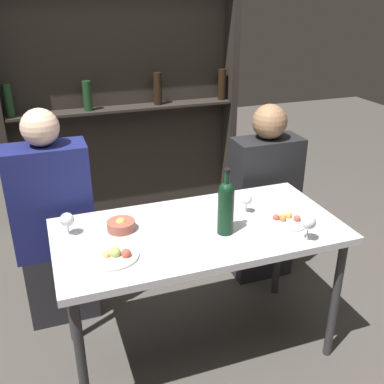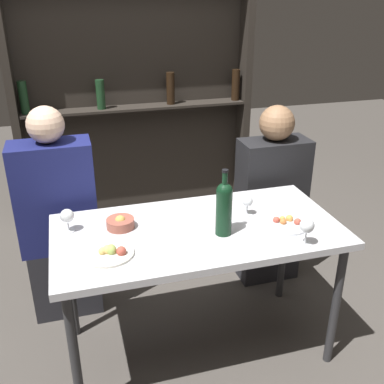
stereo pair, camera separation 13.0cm
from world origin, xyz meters
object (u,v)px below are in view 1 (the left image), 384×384
at_px(seated_person_left, 54,227).
at_px(snack_bowl, 121,225).
at_px(food_plate_1, 286,220).
at_px(wine_glass_0, 309,223).
at_px(food_plate_0, 114,255).
at_px(seated_person_right, 264,199).
at_px(wine_glass_2, 246,201).
at_px(wine_bottle, 226,205).
at_px(wine_glass_1, 67,220).

bearing_deg(seated_person_left, snack_bowl, -54.66).
distance_m(food_plate_1, snack_bowl, 0.83).
bearing_deg(wine_glass_0, food_plate_0, 169.56).
xyz_separation_m(food_plate_0, seated_person_left, (-0.23, 0.67, -0.17)).
bearing_deg(snack_bowl, seated_person_left, 125.34).
bearing_deg(seated_person_right, wine_glass_2, -128.32).
xyz_separation_m(wine_glass_0, food_plate_1, (0.00, 0.20, -0.08)).
distance_m(wine_bottle, seated_person_left, 1.04).
relative_size(wine_bottle, seated_person_left, 0.26).
relative_size(food_plate_0, snack_bowl, 1.70).
xyz_separation_m(wine_glass_1, food_plate_1, (1.05, -0.24, -0.07)).
bearing_deg(seated_person_right, seated_person_left, 180.00).
bearing_deg(wine_glass_2, wine_glass_1, 175.19).
height_order(wine_glass_0, food_plate_1, wine_glass_0).
xyz_separation_m(food_plate_0, seated_person_right, (1.11, 0.67, -0.21)).
height_order(wine_glass_0, wine_glass_2, wine_glass_0).
bearing_deg(seated_person_right, food_plate_1, -109.67).
distance_m(wine_bottle, snack_bowl, 0.52).
distance_m(food_plate_0, seated_person_left, 0.72).
bearing_deg(wine_bottle, wine_glass_1, 162.10).
distance_m(wine_glass_1, wine_glass_2, 0.90).
relative_size(wine_glass_1, seated_person_right, 0.10).
xyz_separation_m(wine_glass_0, wine_glass_2, (-0.14, 0.36, -0.02)).
bearing_deg(wine_glass_1, snack_bowl, -8.25).
xyz_separation_m(wine_bottle, food_plate_0, (-0.55, -0.04, -0.13)).
relative_size(wine_glass_2, seated_person_left, 0.08).
distance_m(food_plate_0, seated_person_right, 1.31).
xyz_separation_m(wine_glass_2, food_plate_1, (0.15, -0.16, -0.06)).
bearing_deg(seated_person_left, wine_bottle, -39.03).
xyz_separation_m(seated_person_left, seated_person_right, (1.33, -0.00, -0.04)).
bearing_deg(wine_glass_2, snack_bowl, 176.51).
bearing_deg(wine_glass_0, seated_person_right, 74.44).
distance_m(snack_bowl, seated_person_right, 1.14).
relative_size(food_plate_0, seated_person_left, 0.18).
bearing_deg(wine_glass_1, food_plate_0, -58.38).
xyz_separation_m(food_plate_0, snack_bowl, (0.08, 0.23, 0.01)).
xyz_separation_m(wine_glass_2, food_plate_0, (-0.74, -0.19, -0.06)).
bearing_deg(snack_bowl, wine_glass_2, -3.49).
height_order(wine_glass_2, seated_person_right, seated_person_right).
relative_size(wine_glass_1, wine_glass_2, 1.11).
bearing_deg(seated_person_right, wine_glass_1, -162.72).
xyz_separation_m(wine_bottle, wine_glass_0, (0.33, -0.20, -0.05)).
xyz_separation_m(wine_glass_2, seated_person_right, (0.37, 0.47, -0.26)).
bearing_deg(food_plate_0, seated_person_right, 31.00).
relative_size(wine_glass_0, seated_person_left, 0.10).
relative_size(wine_bottle, wine_glass_1, 2.83).
distance_m(wine_glass_0, seated_person_left, 1.40).
xyz_separation_m(food_plate_1, seated_person_right, (0.23, 0.63, -0.20)).
distance_m(wine_glass_0, wine_glass_2, 0.38).
height_order(wine_bottle, wine_glass_0, wine_bottle).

